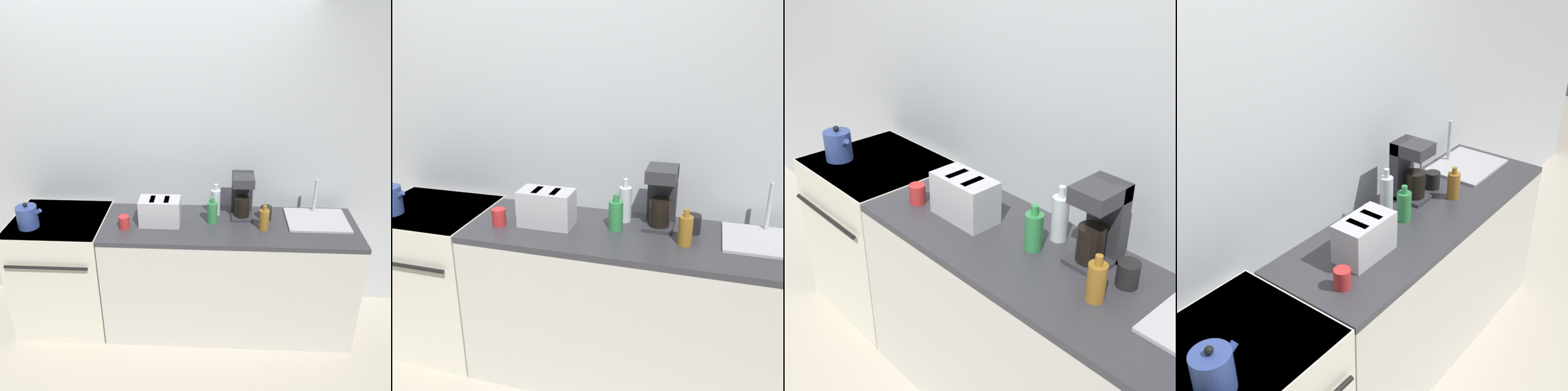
{
  "view_description": "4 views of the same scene",
  "coord_description": "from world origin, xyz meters",
  "views": [
    {
      "loc": [
        0.56,
        -2.54,
        2.55
      ],
      "look_at": [
        0.41,
        0.31,
        1.17
      ],
      "focal_mm": 40.0,
      "sensor_mm": 36.0,
      "label": 1
    },
    {
      "loc": [
        0.99,
        -1.81,
        1.94
      ],
      "look_at": [
        0.37,
        0.38,
        1.1
      ],
      "focal_mm": 40.0,
      "sensor_mm": 36.0,
      "label": 2
    },
    {
      "loc": [
        1.79,
        -1.11,
        2.21
      ],
      "look_at": [
        0.22,
        0.33,
        1.06
      ],
      "focal_mm": 50.0,
      "sensor_mm": 36.0,
      "label": 3
    },
    {
      "loc": [
        -1.55,
        -1.07,
        2.46
      ],
      "look_at": [
        0.28,
        0.35,
        1.19
      ],
      "focal_mm": 50.0,
      "sensor_mm": 36.0,
      "label": 4
    }
  ],
  "objects": [
    {
      "name": "ground_plane",
      "position": [
        0.0,
        0.0,
        0.0
      ],
      "size": [
        12.0,
        12.0,
        0.0
      ],
      "primitive_type": "plane",
      "color": "beige"
    },
    {
      "name": "counter_block",
      "position": [
        0.67,
        0.31,
        0.47
      ],
      "size": [
        1.9,
        0.61,
        0.94
      ],
      "color": "silver",
      "rests_on": "ground_plane"
    },
    {
      "name": "wall_back",
      "position": [
        0.0,
        0.71,
        1.3
      ],
      "size": [
        8.0,
        0.05,
        2.6
      ],
      "color": "silver",
      "rests_on": "ground_plane"
    },
    {
      "name": "bottle_green",
      "position": [
        0.54,
        0.33,
        1.02
      ],
      "size": [
        0.08,
        0.08,
        0.21
      ],
      "color": "#338C47",
      "rests_on": "counter_block"
    },
    {
      "name": "stove",
      "position": [
        -0.64,
        0.33,
        0.48
      ],
      "size": [
        0.71,
        0.7,
        0.94
      ],
      "color": "silver",
      "rests_on": "ground_plane"
    },
    {
      "name": "coffee_maker",
      "position": [
        0.76,
        0.46,
        1.12
      ],
      "size": [
        0.16,
        0.2,
        0.35
      ],
      "color": "#333338",
      "rests_on": "counter_block"
    },
    {
      "name": "cup_black",
      "position": [
        0.95,
        0.41,
        0.99
      ],
      "size": [
        0.09,
        0.09,
        0.1
      ],
      "color": "black",
      "rests_on": "counter_block"
    },
    {
      "name": "cup_red",
      "position": [
        -0.11,
        0.22,
        0.98
      ],
      "size": [
        0.08,
        0.08,
        0.1
      ],
      "color": "red",
      "rests_on": "counter_block"
    },
    {
      "name": "kettle",
      "position": [
        -0.81,
        0.2,
        1.02
      ],
      "size": [
        0.19,
        0.15,
        0.2
      ],
      "color": "#33478C",
      "rests_on": "stove"
    },
    {
      "name": "bottle_clear",
      "position": [
        0.56,
        0.47,
        1.04
      ],
      "size": [
        0.07,
        0.07,
        0.25
      ],
      "color": "silver",
      "rests_on": "counter_block"
    },
    {
      "name": "toaster",
      "position": [
        0.15,
        0.29,
        1.04
      ],
      "size": [
        0.3,
        0.17,
        0.2
      ],
      "color": "#BCBCC1",
      "rests_on": "counter_block"
    },
    {
      "name": "sink_tray",
      "position": [
        1.33,
        0.4,
        0.95
      ],
      "size": [
        0.46,
        0.36,
        0.28
      ],
      "color": "#B7B7BC",
      "rests_on": "counter_block"
    },
    {
      "name": "bottle_amber",
      "position": [
        0.92,
        0.25,
        1.02
      ],
      "size": [
        0.07,
        0.07,
        0.19
      ],
      "color": "#9E6B23",
      "rests_on": "counter_block"
    }
  ]
}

